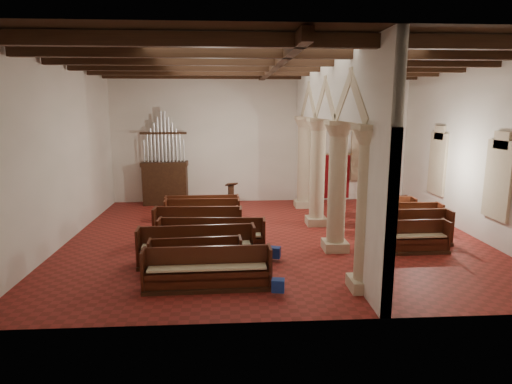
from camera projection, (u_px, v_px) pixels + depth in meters
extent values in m
plane|color=maroon|center=(274.00, 237.00, 14.94)|extent=(14.00, 14.00, 0.00)
plane|color=black|center=(275.00, 58.00, 13.77)|extent=(14.00, 14.00, 0.00)
cube|color=white|center=(261.00, 139.00, 20.23)|extent=(14.00, 0.02, 6.00)
cube|color=white|center=(306.00, 182.00, 8.48)|extent=(14.00, 0.02, 6.00)
cube|color=white|center=(61.00, 153.00, 13.93)|extent=(0.02, 12.00, 6.00)
cube|color=white|center=(475.00, 150.00, 14.78)|extent=(0.02, 12.00, 6.00)
cube|color=#C7B394|center=(364.00, 284.00, 10.61)|extent=(0.75, 0.75, 0.30)
cylinder|color=#C7B394|center=(368.00, 213.00, 10.26)|extent=(0.56, 0.56, 3.30)
cube|color=#C7B394|center=(335.00, 245.00, 13.55)|extent=(0.75, 0.75, 0.30)
cylinder|color=#C7B394|center=(337.00, 190.00, 13.20)|extent=(0.56, 0.56, 3.30)
cube|color=#C7B394|center=(316.00, 221.00, 16.49)|extent=(0.75, 0.75, 0.30)
cylinder|color=#C7B394|center=(317.00, 175.00, 16.14)|extent=(0.56, 0.56, 3.30)
cube|color=#C7B394|center=(303.00, 204.00, 19.42)|extent=(0.75, 0.75, 0.30)
cylinder|color=#C7B394|center=(304.00, 164.00, 19.07)|extent=(0.56, 0.56, 3.30)
cube|color=white|center=(329.00, 89.00, 14.07)|extent=(0.25, 11.90, 1.93)
cube|color=#316E54|center=(499.00, 180.00, 13.46)|extent=(0.03, 1.00, 2.20)
cube|color=#316E54|center=(438.00, 164.00, 17.38)|extent=(0.03, 1.00, 2.20)
cube|color=#316E54|center=(364.00, 155.00, 20.67)|extent=(1.00, 0.03, 2.20)
cube|color=#382111|center=(166.00, 185.00, 19.88)|extent=(2.00, 0.80, 1.80)
cube|color=#382111|center=(165.00, 164.00, 19.68)|extent=(2.10, 0.85, 0.20)
cube|color=#3E2813|center=(231.00, 207.00, 19.27)|extent=(0.55, 0.55, 0.09)
cube|color=#3E2813|center=(231.00, 196.00, 19.18)|extent=(0.27, 0.27, 1.04)
cube|color=#3E2813|center=(231.00, 184.00, 19.00)|extent=(0.58, 0.52, 0.18)
cube|color=maroon|center=(333.00, 177.00, 20.72)|extent=(1.60, 0.06, 2.10)
cylinder|color=gold|center=(334.00, 154.00, 20.49)|extent=(1.80, 0.04, 0.04)
cone|color=#382111|center=(378.00, 209.00, 18.84)|extent=(0.40, 0.40, 0.13)
cylinder|color=gold|center=(379.00, 180.00, 18.59)|extent=(0.04, 0.04, 2.70)
cylinder|color=gold|center=(381.00, 152.00, 18.35)|extent=(0.05, 0.79, 0.03)
cube|color=#171953|center=(380.00, 165.00, 18.44)|extent=(0.62, 0.03, 0.96)
cube|color=#163297|center=(278.00, 285.00, 10.26)|extent=(0.35, 0.30, 0.31)
cube|color=navy|center=(275.00, 252.00, 12.57)|extent=(0.39, 0.35, 0.32)
cube|color=navy|center=(245.00, 239.00, 13.83)|extent=(0.43, 0.40, 0.35)
cylinder|color=white|center=(236.00, 277.00, 11.01)|extent=(1.00, 0.29, 0.10)
cylinder|color=white|center=(167.00, 265.00, 11.84)|extent=(0.88, 0.35, 0.09)
cube|color=#382111|center=(208.00, 287.00, 10.69)|extent=(3.20, 0.77, 0.10)
cube|color=#42230E|center=(208.00, 277.00, 10.58)|extent=(3.04, 0.47, 0.45)
cube|color=#42230E|center=(208.00, 264.00, 10.76)|extent=(3.03, 0.14, 0.95)
cube|color=#42230E|center=(144.00, 268.00, 10.51)|extent=(0.08, 0.60, 0.95)
cube|color=#42230E|center=(270.00, 265.00, 10.70)|extent=(0.08, 0.60, 0.95)
cube|color=beige|center=(207.00, 267.00, 10.53)|extent=(2.92, 0.43, 0.05)
cube|color=#382111|center=(196.00, 272.00, 11.63)|extent=(2.53, 0.81, 0.09)
cube|color=#3E240D|center=(196.00, 264.00, 11.54)|extent=(2.36, 0.53, 0.42)
cube|color=#3E240D|center=(196.00, 253.00, 11.70)|extent=(2.34, 0.22, 0.89)
cube|color=#3E240D|center=(150.00, 256.00, 11.48)|extent=(0.10, 0.56, 0.89)
cube|color=#3E240D|center=(240.00, 254.00, 11.63)|extent=(0.10, 0.56, 0.89)
cube|color=beige|center=(195.00, 256.00, 11.49)|extent=(2.27, 0.48, 0.05)
cube|color=#382111|center=(197.00, 263.00, 12.32)|extent=(3.36, 0.92, 0.11)
cube|color=#3A200C|center=(197.00, 254.00, 12.21)|extent=(3.20, 0.59, 0.48)
cube|color=#3A200C|center=(197.00, 242.00, 12.40)|extent=(3.18, 0.24, 1.01)
cube|color=#3A200C|center=(139.00, 245.00, 12.13)|extent=(0.11, 0.64, 1.01)
cube|color=#3A200C|center=(254.00, 243.00, 12.33)|extent=(0.11, 0.64, 1.01)
cube|color=beige|center=(197.00, 245.00, 12.16)|extent=(3.07, 0.54, 0.05)
cube|color=#382111|center=(212.00, 251.00, 13.36)|extent=(3.36, 0.92, 0.10)
cube|color=#48260F|center=(212.00, 243.00, 13.26)|extent=(3.19, 0.60, 0.46)
cube|color=#48260F|center=(212.00, 232.00, 13.44)|extent=(3.17, 0.27, 0.97)
cube|color=#48260F|center=(159.00, 235.00, 13.18)|extent=(0.11, 0.62, 0.97)
cube|color=#48260F|center=(264.00, 233.00, 13.37)|extent=(0.11, 0.62, 0.97)
cube|color=beige|center=(212.00, 235.00, 13.21)|extent=(3.06, 0.56, 0.05)
cube|color=#382111|center=(198.00, 239.00, 14.55)|extent=(3.00, 0.89, 0.11)
cube|color=#49190F|center=(198.00, 231.00, 14.44)|extent=(2.83, 0.56, 0.49)
cube|color=#49190F|center=(198.00, 221.00, 14.63)|extent=(2.82, 0.20, 1.03)
cube|color=#49190F|center=(155.00, 223.00, 14.37)|extent=(0.10, 0.65, 1.03)
cube|color=#49190F|center=(241.00, 222.00, 14.55)|extent=(0.10, 0.65, 1.03)
cube|color=beige|center=(198.00, 223.00, 14.39)|extent=(2.72, 0.51, 0.05)
cube|color=#382111|center=(203.00, 233.00, 15.25)|extent=(2.53, 0.67, 0.09)
cube|color=#472A0F|center=(203.00, 226.00, 15.16)|extent=(2.38, 0.39, 0.42)
cube|color=#472A0F|center=(203.00, 218.00, 15.32)|extent=(2.37, 0.08, 0.89)
cube|color=#472A0F|center=(168.00, 220.00, 15.10)|extent=(0.07, 0.56, 0.89)
cube|color=#472A0F|center=(237.00, 219.00, 15.25)|extent=(0.07, 0.56, 0.89)
cube|color=beige|center=(203.00, 220.00, 15.11)|extent=(2.28, 0.35, 0.05)
cube|color=#382111|center=(203.00, 226.00, 16.12)|extent=(2.80, 0.73, 0.10)
cube|color=#43260E|center=(203.00, 219.00, 16.02)|extent=(2.65, 0.42, 0.46)
cube|color=#43260E|center=(203.00, 211.00, 16.20)|extent=(2.65, 0.09, 0.97)
cube|color=#43260E|center=(166.00, 213.00, 15.95)|extent=(0.07, 0.61, 0.97)
cube|color=#43260E|center=(239.00, 212.00, 16.12)|extent=(0.07, 0.61, 0.97)
cube|color=beige|center=(203.00, 213.00, 15.97)|extent=(2.54, 0.38, 0.05)
cube|color=#382111|center=(202.00, 219.00, 17.14)|extent=(2.95, 0.78, 0.09)
cube|color=#45200E|center=(202.00, 213.00, 17.05)|extent=(2.79, 0.49, 0.43)
cube|color=#45200E|center=(202.00, 206.00, 17.22)|extent=(2.78, 0.17, 0.90)
cube|color=#45200E|center=(166.00, 207.00, 16.98)|extent=(0.09, 0.57, 0.90)
cube|color=#45200E|center=(238.00, 206.00, 17.15)|extent=(0.09, 0.57, 0.90)
cube|color=beige|center=(202.00, 207.00, 17.00)|extent=(2.68, 0.44, 0.05)
cube|color=#382111|center=(415.00, 250.00, 13.39)|extent=(2.00, 0.71, 0.09)
cube|color=#3D1E0D|center=(417.00, 243.00, 13.30)|extent=(1.84, 0.42, 0.43)
cube|color=#3D1E0D|center=(414.00, 234.00, 13.46)|extent=(1.83, 0.11, 0.90)
cube|color=#3D1E0D|center=(386.00, 236.00, 13.26)|extent=(0.08, 0.57, 0.90)
cube|color=#3D1E0D|center=(446.00, 234.00, 13.37)|extent=(0.08, 0.57, 0.90)
cube|color=beige|center=(417.00, 236.00, 13.25)|extent=(1.77, 0.38, 0.05)
cube|color=#382111|center=(418.00, 242.00, 14.20)|extent=(2.05, 0.78, 0.11)
cube|color=#3D190D|center=(420.00, 234.00, 14.09)|extent=(1.89, 0.45, 0.49)
cube|color=#3D190D|center=(417.00, 224.00, 14.28)|extent=(1.89, 0.09, 1.03)
cube|color=#3D190D|center=(390.00, 226.00, 14.05)|extent=(0.08, 0.65, 1.03)
cube|color=#3D190D|center=(448.00, 225.00, 14.17)|extent=(0.08, 0.65, 1.03)
cube|color=beige|center=(420.00, 226.00, 14.03)|extent=(1.82, 0.41, 0.05)
cube|color=#382111|center=(409.00, 231.00, 15.42)|extent=(2.22, 0.79, 0.10)
cube|color=#48290F|center=(410.00, 224.00, 15.31)|extent=(2.06, 0.48, 0.47)
cube|color=#48290F|center=(408.00, 216.00, 15.50)|extent=(2.05, 0.13, 0.99)
cube|color=#48290F|center=(381.00, 217.00, 15.27)|extent=(0.09, 0.62, 0.99)
cube|color=#48290F|center=(439.00, 216.00, 15.40)|extent=(0.09, 0.62, 0.99)
cube|color=beige|center=(411.00, 217.00, 15.26)|extent=(1.97, 0.43, 0.05)
cube|color=#382111|center=(385.00, 225.00, 16.22)|extent=(2.10, 0.85, 0.11)
cube|color=#3E150D|center=(386.00, 218.00, 16.11)|extent=(1.94, 0.52, 0.48)
cube|color=#3E150D|center=(384.00, 210.00, 16.30)|extent=(1.92, 0.16, 1.02)
cube|color=#3E150D|center=(360.00, 211.00, 16.07)|extent=(0.10, 0.65, 1.02)
cube|color=#3E150D|center=(412.00, 210.00, 16.19)|extent=(0.10, 0.65, 1.02)
cube|color=beige|center=(387.00, 211.00, 16.06)|extent=(1.86, 0.47, 0.05)
cube|color=#382111|center=(388.00, 218.00, 17.25)|extent=(1.67, 0.64, 0.09)
cube|color=#3E1D0D|center=(389.00, 213.00, 17.15)|extent=(1.52, 0.37, 0.41)
cube|color=#3E1D0D|center=(387.00, 206.00, 17.31)|extent=(1.52, 0.07, 0.86)
cube|color=#3E1D0D|center=(369.00, 207.00, 17.12)|extent=(0.07, 0.54, 0.86)
cube|color=#3E1D0D|center=(408.00, 207.00, 17.22)|extent=(0.07, 0.54, 0.86)
cube|color=beige|center=(389.00, 207.00, 17.11)|extent=(1.46, 0.33, 0.05)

